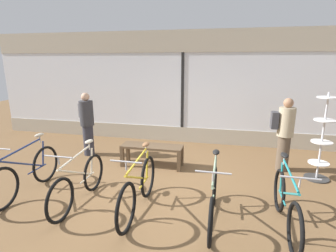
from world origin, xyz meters
name	(u,v)px	position (x,y,z in m)	size (l,w,h in m)	color
ground_plane	(152,193)	(0.00, 0.00, 0.00)	(24.00, 24.00, 0.00)	brown
shop_back_wall	(183,87)	(0.00, 3.27, 1.64)	(12.00, 0.08, 3.20)	#B2A893
bicycle_far_left	(26,173)	(-2.21, -0.50, 0.40)	(0.46, 1.80, 1.05)	black
bicycle_left	(79,182)	(-1.10, -0.60, 0.38)	(0.46, 1.71, 1.03)	black
bicycle_center	(139,188)	(-0.05, -0.61, 0.40)	(0.46, 1.78, 1.05)	black
bicycle_right	(213,198)	(1.13, -0.61, 0.37)	(0.46, 1.69, 1.01)	black
bicycle_far_right	(286,205)	(2.16, -0.59, 0.38)	(0.46, 1.74, 1.03)	black
accessory_rack	(321,145)	(3.15, 1.33, 0.73)	(0.48, 0.48, 1.79)	#333333
display_bench	(152,149)	(-0.35, 1.24, 0.41)	(1.40, 0.44, 0.50)	brown
customer_near_rack	(87,122)	(-2.17, 1.63, 0.86)	(0.55, 0.54, 1.61)	#2D2D38
customer_by_window	(284,132)	(2.51, 1.65, 0.87)	(0.48, 0.34, 1.61)	brown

